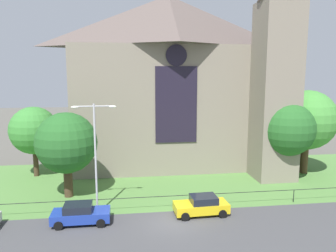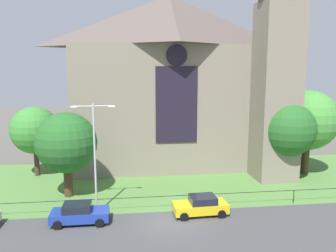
{
  "view_description": "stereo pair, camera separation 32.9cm",
  "coord_description": "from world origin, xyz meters",
  "px_view_note": "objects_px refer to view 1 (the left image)",
  "views": [
    {
      "loc": [
        -3.35,
        -23.02,
        10.93
      ],
      "look_at": [
        0.87,
        8.0,
        6.0
      ],
      "focal_mm": 35.54,
      "sensor_mm": 36.0,
      "label": 1
    },
    {
      "loc": [
        -3.03,
        -23.06,
        10.93
      ],
      "look_at": [
        0.87,
        8.0,
        6.0
      ],
      "focal_mm": 35.54,
      "sensor_mm": 36.0,
      "label": 2
    }
  ],
  "objects_px": {
    "tree_right_near": "(288,130)",
    "parked_car_blue": "(80,214)",
    "tree_left_far": "(34,131)",
    "parked_car_yellow": "(202,205)",
    "church_building": "(175,79)",
    "tree_right_far": "(307,120)",
    "tree_left_near": "(66,143)",
    "streetlamp_near": "(95,145)"
  },
  "relations": [
    {
      "from": "tree_right_near",
      "to": "parked_car_blue",
      "type": "bearing_deg",
      "value": -159.31
    },
    {
      "from": "tree_left_far",
      "to": "parked_car_yellow",
      "type": "relative_size",
      "value": 1.76
    },
    {
      "from": "tree_right_near",
      "to": "church_building",
      "type": "bearing_deg",
      "value": 140.31
    },
    {
      "from": "church_building",
      "to": "tree_right_far",
      "type": "xyz_separation_m",
      "value": [
        13.5,
        -6.29,
        -4.34
      ]
    },
    {
      "from": "tree_left_near",
      "to": "streetlamp_near",
      "type": "bearing_deg",
      "value": -55.57
    },
    {
      "from": "tree_left_near",
      "to": "tree_right_far",
      "type": "xyz_separation_m",
      "value": [
        24.81,
        3.91,
        1.03
      ]
    },
    {
      "from": "church_building",
      "to": "tree_left_near",
      "type": "distance_m",
      "value": 16.15
    },
    {
      "from": "tree_right_far",
      "to": "streetlamp_near",
      "type": "distance_m",
      "value": 23.41
    },
    {
      "from": "tree_right_far",
      "to": "parked_car_blue",
      "type": "distance_m",
      "value": 25.55
    },
    {
      "from": "parked_car_blue",
      "to": "tree_left_far",
      "type": "bearing_deg",
      "value": 116.4
    },
    {
      "from": "church_building",
      "to": "parked_car_yellow",
      "type": "relative_size",
      "value": 6.09
    },
    {
      "from": "tree_left_near",
      "to": "church_building",
      "type": "bearing_deg",
      "value": 42.05
    },
    {
      "from": "church_building",
      "to": "parked_car_blue",
      "type": "relative_size",
      "value": 6.18
    },
    {
      "from": "parked_car_blue",
      "to": "parked_car_yellow",
      "type": "height_order",
      "value": "same"
    },
    {
      "from": "church_building",
      "to": "tree_left_near",
      "type": "height_order",
      "value": "church_building"
    },
    {
      "from": "tree_left_near",
      "to": "parked_car_yellow",
      "type": "bearing_deg",
      "value": -26.35
    },
    {
      "from": "tree_left_near",
      "to": "parked_car_yellow",
      "type": "relative_size",
      "value": 1.79
    },
    {
      "from": "tree_right_near",
      "to": "tree_right_far",
      "type": "xyz_separation_m",
      "value": [
        3.29,
        2.18,
        0.62
      ]
    },
    {
      "from": "tree_right_near",
      "to": "tree_right_far",
      "type": "bearing_deg",
      "value": 33.58
    },
    {
      "from": "tree_left_near",
      "to": "streetlamp_near",
      "type": "distance_m",
      "value": 5.03
    },
    {
      "from": "streetlamp_near",
      "to": "parked_car_yellow",
      "type": "relative_size",
      "value": 2.04
    },
    {
      "from": "parked_car_yellow",
      "to": "church_building",
      "type": "bearing_deg",
      "value": -93.73
    },
    {
      "from": "tree_left_near",
      "to": "tree_left_far",
      "type": "bearing_deg",
      "value": 123.14
    },
    {
      "from": "tree_right_far",
      "to": "parked_car_blue",
      "type": "bearing_deg",
      "value": -157.29
    },
    {
      "from": "streetlamp_near",
      "to": "parked_car_blue",
      "type": "height_order",
      "value": "streetlamp_near"
    },
    {
      "from": "tree_right_far",
      "to": "tree_right_near",
      "type": "bearing_deg",
      "value": -146.42
    },
    {
      "from": "tree_left_far",
      "to": "tree_right_far",
      "type": "bearing_deg",
      "value": -5.62
    },
    {
      "from": "streetlamp_near",
      "to": "church_building",
      "type": "bearing_deg",
      "value": 59.35
    },
    {
      "from": "tree_right_near",
      "to": "tree_left_far",
      "type": "bearing_deg",
      "value": 168.96
    },
    {
      "from": "church_building",
      "to": "parked_car_blue",
      "type": "xyz_separation_m",
      "value": [
        -9.58,
        -15.95,
        -9.53
      ]
    },
    {
      "from": "tree_left_far",
      "to": "tree_left_near",
      "type": "distance_m",
      "value": 8.11
    },
    {
      "from": "tree_left_far",
      "to": "church_building",
      "type": "bearing_deg",
      "value": 12.23
    },
    {
      "from": "parked_car_blue",
      "to": "tree_left_near",
      "type": "bearing_deg",
      "value": 106.94
    },
    {
      "from": "parked_car_blue",
      "to": "parked_car_yellow",
      "type": "relative_size",
      "value": 0.99
    },
    {
      "from": "tree_right_near",
      "to": "parked_car_yellow",
      "type": "bearing_deg",
      "value": -145.97
    },
    {
      "from": "tree_right_near",
      "to": "tree_left_far",
      "type": "height_order",
      "value": "tree_right_near"
    },
    {
      "from": "tree_right_far",
      "to": "tree_left_near",
      "type": "bearing_deg",
      "value": -171.05
    },
    {
      "from": "streetlamp_near",
      "to": "parked_car_yellow",
      "type": "distance_m",
      "value": 9.5
    },
    {
      "from": "tree_right_far",
      "to": "streetlamp_near",
      "type": "relative_size",
      "value": 1.06
    },
    {
      "from": "church_building",
      "to": "tree_right_near",
      "type": "distance_m",
      "value": 14.16
    },
    {
      "from": "tree_left_near",
      "to": "parked_car_blue",
      "type": "relative_size",
      "value": 1.81
    },
    {
      "from": "church_building",
      "to": "tree_right_far",
      "type": "relative_size",
      "value": 2.83
    }
  ]
}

